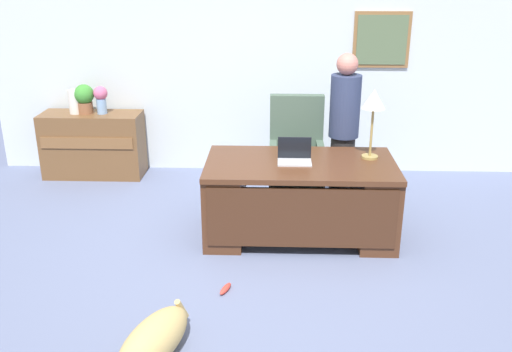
% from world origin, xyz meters
% --- Properties ---
extents(ground_plane, '(12.00, 12.00, 0.00)m').
position_xyz_m(ground_plane, '(0.00, 0.00, 0.00)').
color(ground_plane, slate).
extents(back_wall, '(7.00, 0.16, 2.70)m').
position_xyz_m(back_wall, '(0.01, 2.60, 1.35)').
color(back_wall, silver).
rests_on(back_wall, ground_plane).
extents(desk, '(1.82, 0.99, 0.77)m').
position_xyz_m(desk, '(0.33, 0.62, 0.42)').
color(desk, '#4C2B19').
rests_on(desk, ground_plane).
extents(credenza, '(1.23, 0.50, 0.81)m').
position_xyz_m(credenza, '(-2.21, 2.25, 0.40)').
color(credenza, brown).
rests_on(credenza, ground_plane).
extents(armchair, '(0.60, 0.59, 1.18)m').
position_xyz_m(armchair, '(0.32, 1.55, 0.52)').
color(armchair, '#475B4C').
rests_on(armchair, ground_plane).
extents(person_standing, '(0.32, 0.32, 1.69)m').
position_xyz_m(person_standing, '(0.81, 1.38, 0.87)').
color(person_standing, '#262323').
rests_on(person_standing, ground_plane).
extents(dog_lying, '(0.55, 0.87, 0.30)m').
position_xyz_m(dog_lying, '(-0.74, -1.33, 0.15)').
color(dog_lying, tan).
rests_on(dog_lying, ground_plane).
extents(laptop, '(0.32, 0.22, 0.22)m').
position_xyz_m(laptop, '(0.27, 0.66, 0.82)').
color(laptop, '#B2B5BA').
rests_on(laptop, desk).
extents(desk_lamp, '(0.22, 0.22, 0.67)m').
position_xyz_m(desk_lamp, '(1.01, 0.80, 1.31)').
color(desk_lamp, '#9E8447').
rests_on(desk_lamp, desk).
extents(vase_with_flowers, '(0.17, 0.17, 0.34)m').
position_xyz_m(vase_with_flowers, '(-2.05, 2.25, 1.00)').
color(vase_with_flowers, '#83A8D3').
rests_on(vase_with_flowers, credenza).
extents(vase_empty, '(0.15, 0.15, 0.29)m').
position_xyz_m(vase_empty, '(-2.38, 2.25, 0.95)').
color(vase_empty, silver).
rests_on(vase_empty, credenza).
extents(potted_plant, '(0.24, 0.24, 0.36)m').
position_xyz_m(potted_plant, '(-2.26, 2.25, 1.00)').
color(potted_plant, brown).
rests_on(potted_plant, credenza).
extents(dog_toy_bone, '(0.11, 0.19, 0.05)m').
position_xyz_m(dog_toy_bone, '(-0.31, -0.43, 0.03)').
color(dog_toy_bone, '#E53F33').
rests_on(dog_toy_bone, ground_plane).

